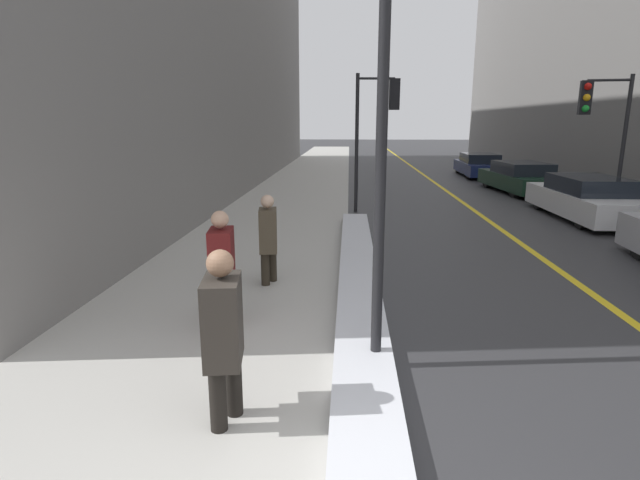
{
  "coord_description": "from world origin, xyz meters",
  "views": [
    {
      "loc": [
        0.01,
        -3.08,
        2.73
      ],
      "look_at": [
        -0.4,
        4.0,
        1.05
      ],
      "focal_mm": 28.0,
      "sensor_mm": 36.0,
      "label": 1
    }
  ],
  "objects_px": {
    "parked_car_dark_green": "(520,178)",
    "parked_car_navy": "(479,165)",
    "lamp_post": "(382,109)",
    "traffic_light_near": "(379,113)",
    "pedestrian_with_shoulder_bag": "(223,330)",
    "pedestrian_in_glasses": "(222,263)",
    "pedestrian_nearside": "(268,235)",
    "parked_car_white": "(586,199)",
    "traffic_light_far": "(601,117)"
  },
  "relations": [
    {
      "from": "parked_car_dark_green",
      "to": "parked_car_navy",
      "type": "distance_m",
      "value": 6.07
    },
    {
      "from": "traffic_light_near",
      "to": "pedestrian_in_glasses",
      "type": "height_order",
      "value": "traffic_light_near"
    },
    {
      "from": "lamp_post",
      "to": "traffic_light_far",
      "type": "relative_size",
      "value": 1.19
    },
    {
      "from": "traffic_light_far",
      "to": "parked_car_white",
      "type": "bearing_deg",
      "value": -85.62
    },
    {
      "from": "parked_car_dark_green",
      "to": "parked_car_navy",
      "type": "xyz_separation_m",
      "value": [
        -0.12,
        6.06,
        -0.01
      ]
    },
    {
      "from": "pedestrian_with_shoulder_bag",
      "to": "pedestrian_in_glasses",
      "type": "distance_m",
      "value": 2.33
    },
    {
      "from": "pedestrian_with_shoulder_bag",
      "to": "parked_car_navy",
      "type": "relative_size",
      "value": 0.34
    },
    {
      "from": "traffic_light_near",
      "to": "pedestrian_with_shoulder_bag",
      "type": "bearing_deg",
      "value": -103.21
    },
    {
      "from": "pedestrian_nearside",
      "to": "parked_car_white",
      "type": "distance_m",
      "value": 10.45
    },
    {
      "from": "traffic_light_far",
      "to": "pedestrian_with_shoulder_bag",
      "type": "xyz_separation_m",
      "value": [
        -7.93,
        -10.31,
        -1.96
      ]
    },
    {
      "from": "traffic_light_near",
      "to": "lamp_post",
      "type": "bearing_deg",
      "value": -96.43
    },
    {
      "from": "parked_car_white",
      "to": "parked_car_dark_green",
      "type": "distance_m",
      "value": 5.65
    },
    {
      "from": "parked_car_white",
      "to": "parked_car_navy",
      "type": "relative_size",
      "value": 1.0
    },
    {
      "from": "lamp_post",
      "to": "parked_car_navy",
      "type": "height_order",
      "value": "lamp_post"
    },
    {
      "from": "traffic_light_near",
      "to": "pedestrian_with_shoulder_bag",
      "type": "distance_m",
      "value": 11.78
    },
    {
      "from": "pedestrian_in_glasses",
      "to": "parked_car_navy",
      "type": "distance_m",
      "value": 21.72
    },
    {
      "from": "traffic_light_far",
      "to": "parked_car_navy",
      "type": "height_order",
      "value": "traffic_light_far"
    },
    {
      "from": "lamp_post",
      "to": "pedestrian_with_shoulder_bag",
      "type": "height_order",
      "value": "lamp_post"
    },
    {
      "from": "parked_car_dark_green",
      "to": "pedestrian_nearside",
      "type": "bearing_deg",
      "value": 141.46
    },
    {
      "from": "parked_car_dark_green",
      "to": "parked_car_navy",
      "type": "height_order",
      "value": "parked_car_dark_green"
    },
    {
      "from": "pedestrian_nearside",
      "to": "parked_car_white",
      "type": "height_order",
      "value": "pedestrian_nearside"
    },
    {
      "from": "parked_car_white",
      "to": "parked_car_navy",
      "type": "xyz_separation_m",
      "value": [
        -0.14,
        11.72,
        -0.02
      ]
    },
    {
      "from": "parked_car_white",
      "to": "parked_car_navy",
      "type": "distance_m",
      "value": 11.72
    },
    {
      "from": "pedestrian_in_glasses",
      "to": "pedestrian_nearside",
      "type": "distance_m",
      "value": 1.88
    },
    {
      "from": "lamp_post",
      "to": "parked_car_dark_green",
      "type": "height_order",
      "value": "lamp_post"
    },
    {
      "from": "traffic_light_near",
      "to": "parked_car_navy",
      "type": "relative_size",
      "value": 0.85
    },
    {
      "from": "pedestrian_nearside",
      "to": "parked_car_dark_green",
      "type": "bearing_deg",
      "value": 138.2
    },
    {
      "from": "traffic_light_near",
      "to": "pedestrian_nearside",
      "type": "relative_size",
      "value": 2.67
    },
    {
      "from": "lamp_post",
      "to": "traffic_light_far",
      "type": "xyz_separation_m",
      "value": [
        6.5,
        9.14,
        0.02
      ]
    },
    {
      "from": "parked_car_navy",
      "to": "pedestrian_in_glasses",
      "type": "bearing_deg",
      "value": 159.23
    },
    {
      "from": "pedestrian_in_glasses",
      "to": "parked_car_white",
      "type": "relative_size",
      "value": 0.33
    },
    {
      "from": "pedestrian_with_shoulder_bag",
      "to": "pedestrian_nearside",
      "type": "height_order",
      "value": "pedestrian_with_shoulder_bag"
    },
    {
      "from": "pedestrian_nearside",
      "to": "parked_car_dark_green",
      "type": "relative_size",
      "value": 0.32
    },
    {
      "from": "pedestrian_with_shoulder_bag",
      "to": "parked_car_white",
      "type": "bearing_deg",
      "value": 135.26
    },
    {
      "from": "traffic_light_far",
      "to": "parked_car_white",
      "type": "xyz_separation_m",
      "value": [
        0.02,
        0.26,
        -2.29
      ]
    },
    {
      "from": "lamp_post",
      "to": "pedestrian_in_glasses",
      "type": "xyz_separation_m",
      "value": [
        -2.01,
        1.09,
        -1.97
      ]
    },
    {
      "from": "traffic_light_far",
      "to": "parked_car_dark_green",
      "type": "relative_size",
      "value": 0.82
    },
    {
      "from": "lamp_post",
      "to": "parked_car_dark_green",
      "type": "bearing_deg",
      "value": 66.66
    },
    {
      "from": "traffic_light_far",
      "to": "pedestrian_in_glasses",
      "type": "xyz_separation_m",
      "value": [
        -8.51,
        -8.05,
        -1.99
      ]
    },
    {
      "from": "traffic_light_near",
      "to": "parked_car_navy",
      "type": "height_order",
      "value": "traffic_light_near"
    },
    {
      "from": "traffic_light_near",
      "to": "traffic_light_far",
      "type": "relative_size",
      "value": 1.04
    },
    {
      "from": "traffic_light_near",
      "to": "pedestrian_in_glasses",
      "type": "bearing_deg",
      "value": -108.98
    },
    {
      "from": "pedestrian_nearside",
      "to": "traffic_light_near",
      "type": "bearing_deg",
      "value": 155.24
    },
    {
      "from": "traffic_light_near",
      "to": "parked_car_dark_green",
      "type": "bearing_deg",
      "value": 35.52
    },
    {
      "from": "parked_car_navy",
      "to": "traffic_light_far",
      "type": "bearing_deg",
      "value": -177.44
    },
    {
      "from": "lamp_post",
      "to": "pedestrian_in_glasses",
      "type": "relative_size",
      "value": 2.96
    },
    {
      "from": "pedestrian_with_shoulder_bag",
      "to": "parked_car_navy",
      "type": "xyz_separation_m",
      "value": [
        7.81,
        22.28,
        -0.36
      ]
    },
    {
      "from": "pedestrian_nearside",
      "to": "pedestrian_in_glasses",
      "type": "bearing_deg",
      "value": -17.83
    },
    {
      "from": "parked_car_dark_green",
      "to": "parked_car_navy",
      "type": "relative_size",
      "value": 1.0
    },
    {
      "from": "lamp_post",
      "to": "pedestrian_nearside",
      "type": "xyz_separation_m",
      "value": [
        -1.69,
        2.94,
        -1.99
      ]
    }
  ]
}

